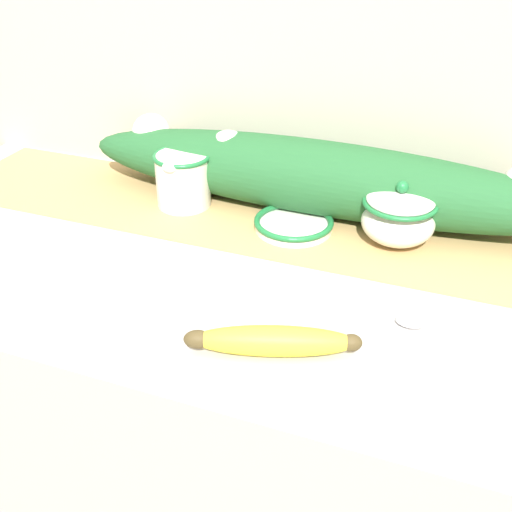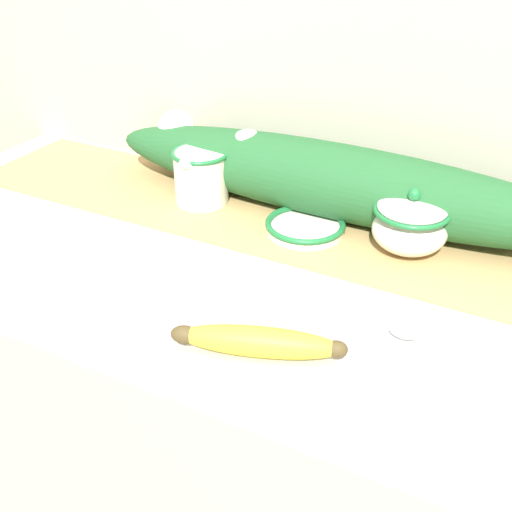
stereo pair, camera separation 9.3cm
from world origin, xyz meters
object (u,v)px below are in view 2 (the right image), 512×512
object	(u,v)px
small_dish	(305,226)
spoon	(393,329)
sugar_bowl	(410,224)
banana	(258,342)
cream_pitcher	(201,174)

from	to	relation	value
small_dish	spoon	distance (m)	0.29
sugar_bowl	banana	bearing A→B (deg)	-105.47
cream_pitcher	small_dish	distance (m)	0.22
small_dish	spoon	bearing A→B (deg)	-42.46
sugar_bowl	banana	size ratio (longest dim) A/B	0.55
banana	small_dish	bearing A→B (deg)	103.38
cream_pitcher	sugar_bowl	size ratio (longest dim) A/B	1.00
sugar_bowl	small_dish	distance (m)	0.18
banana	sugar_bowl	bearing A→B (deg)	74.53
sugar_bowl	banana	distance (m)	0.36
cream_pitcher	sugar_bowl	world-z (taller)	sugar_bowl
sugar_bowl	small_dish	bearing A→B (deg)	-173.12
small_dish	spoon	xyz separation A→B (m)	(0.22, -0.20, -0.01)
sugar_bowl	spoon	size ratio (longest dim) A/B	0.62
banana	cream_pitcher	bearing A→B (deg)	130.64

